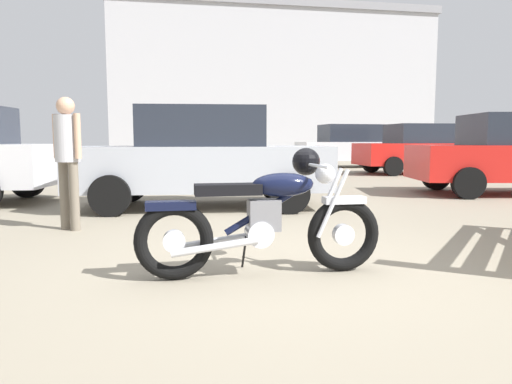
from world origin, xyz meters
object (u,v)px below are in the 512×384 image
Objects in this scene: dark_sedan_left at (202,158)px; pale_sedan_back at (347,145)px; bystander at (67,149)px; white_estate_far at (420,149)px; vintage_motorcycle at (267,217)px.

pale_sedan_back is at bearing 63.22° from dark_sedan_left.
dark_sedan_left reaches higher than bystander.
dark_sedan_left is (-7.50, -7.09, 0.00)m from white_estate_far.
vintage_motorcycle is at bearing -123.55° from white_estate_far.
white_estate_far and dark_sedan_left have the same top height.
bystander is 0.39× the size of white_estate_far.
vintage_motorcycle is 1.25× the size of bystander.
dark_sedan_left is at bearing 93.26° from vintage_motorcycle.
bystander is 12.83m from white_estate_far.
pale_sedan_back reaches higher than bystander.
dark_sedan_left is (-0.43, 4.14, 0.34)m from vintage_motorcycle.
white_estate_far is at bearing 102.02° from pale_sedan_back.
white_estate_far is (9.21, 8.93, -0.18)m from bystander.
vintage_motorcycle is at bearing 64.45° from pale_sedan_back.
dark_sedan_left is at bearing -137.98° from white_estate_far.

